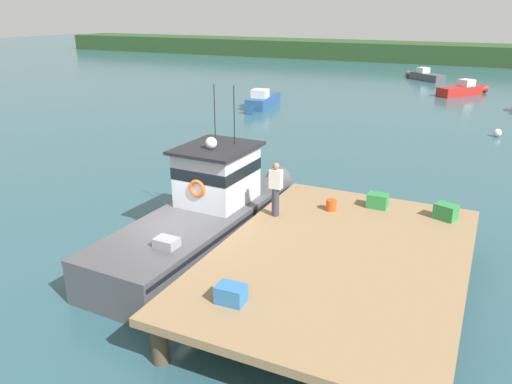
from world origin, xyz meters
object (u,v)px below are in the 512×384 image
Objects in this scene: crate_stack_mid_dock at (446,212)px; mooring_buoy_channel_marker at (497,133)px; bait_bucket at (331,205)px; main_fishing_boat at (207,214)px; moored_boat_mid_harbor at (425,76)px; moored_boat_near_channel at (463,90)px; crate_single_by_cleat at (377,201)px; deckhand_by_the_boat at (276,188)px; moored_boat_off_the_point at (262,101)px; crate_single_far at (231,294)px.

crate_stack_mid_dock is 16.98m from mooring_buoy_channel_marker.
crate_stack_mid_dock is 1.33× the size of mooring_buoy_channel_marker.
bait_bucket is at bearing -103.98° from mooring_buoy_channel_marker.
mooring_buoy_channel_marker is at bearing 67.57° from main_fishing_boat.
crate_stack_mid_dock reaches higher than moored_boat_mid_harbor.
mooring_buoy_channel_marker is at bearing -78.33° from moored_boat_near_channel.
crate_single_by_cleat is at bearing 35.02° from bait_bucket.
deckhand_by_the_boat is at bearing -94.76° from moored_boat_near_channel.
bait_bucket is 0.08× the size of moored_boat_mid_harbor.
main_fishing_boat is at bearing -69.38° from moored_boat_off_the_point.
crate_single_by_cleat is 0.14× the size of moored_boat_mid_harbor.
main_fishing_boat is 7.07m from crate_stack_mid_dock.
moored_boat_off_the_point reaches higher than moored_boat_near_channel.
crate_single_by_cleat is 39.84m from moored_boat_mid_harbor.
main_fishing_boat is 16.44× the size of crate_single_far.
main_fishing_boat is at bearing -157.42° from bait_bucket.
main_fishing_boat reaches higher than moored_boat_mid_harbor.
crate_single_by_cleat is (4.70, 2.30, 0.41)m from main_fishing_boat.
moored_boat_near_channel is 17.78m from moored_boat_off_the_point.
main_fishing_boat reaches higher than mooring_buoy_channel_marker.
crate_single_by_cleat is 3.29m from deckhand_by_the_boat.
crate_single_by_cleat is (1.56, 6.62, 0.02)m from crate_single_far.
main_fishing_boat is 5.25m from crate_single_by_cleat.
crate_single_by_cleat reaches higher than moored_boat_mid_harbor.
main_fishing_boat is 22.95m from moored_boat_off_the_point.
bait_bucket is (0.36, 5.78, -0.03)m from crate_single_far.
crate_single_by_cleat is at bearing 37.02° from deckhand_by_the_boat.
crate_stack_mid_dock is 0.11× the size of moored_boat_off_the_point.
bait_bucket is at bearing -166.40° from crate_stack_mid_dock.
moored_boat_near_channel is at bearing 81.71° from main_fishing_boat.
deckhand_by_the_boat is 0.30× the size of moored_boat_off_the_point.
bait_bucket is (-3.20, -0.77, -0.06)m from crate_stack_mid_dock.
crate_single_far is 46.32m from moored_boat_mid_harbor.
deckhand_by_the_boat is at bearing -157.73° from crate_stack_mid_dock.
crate_single_by_cleat is 23.06m from moored_boat_off_the_point.
moored_boat_off_the_point is at bearing 123.68° from crate_single_by_cleat.
moored_boat_mid_harbor is at bearing 98.62° from crate_stack_mid_dock.
moored_boat_near_channel is at bearing 89.64° from crate_single_by_cleat.
crate_stack_mid_dock is 40.16m from moored_boat_mid_harbor.
moored_boat_off_the_point is at bearing 110.62° from main_fishing_boat.
crate_single_far is at bearing -77.79° from deckhand_by_the_boat.
bait_bucket is at bearing 22.58° from main_fishing_boat.
moored_boat_mid_harbor is 23.92m from mooring_buoy_channel_marker.
deckhand_by_the_boat is at bearing -141.31° from bait_bucket.
crate_single_far is 1.76× the size of bait_bucket.
moored_boat_near_channel reaches higher than moored_boat_mid_harbor.
crate_stack_mid_dock reaches higher than bait_bucket.
moored_boat_mid_harbor is 9.48× the size of mooring_buoy_channel_marker.
crate_single_far is 0.37× the size of deckhand_by_the_boat.
moored_boat_near_channel is 1.09× the size of moored_boat_mid_harbor.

